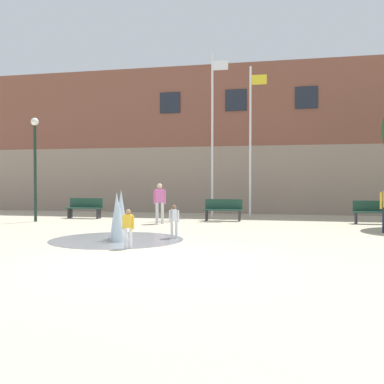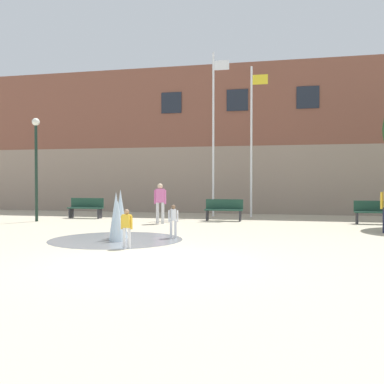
{
  "view_description": "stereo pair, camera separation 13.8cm",
  "coord_description": "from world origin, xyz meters",
  "px_view_note": "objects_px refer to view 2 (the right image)",
  "views": [
    {
      "loc": [
        2.74,
        -8.83,
        1.69
      ],
      "look_at": [
        -0.64,
        6.57,
        1.3
      ],
      "focal_mm": 42.0,
      "sensor_mm": 36.0,
      "label": 1
    },
    {
      "loc": [
        2.87,
        -8.8,
        1.69
      ],
      "look_at": [
        -0.64,
        6.57,
        1.3
      ],
      "focal_mm": 42.0,
      "sensor_mm": 36.0,
      "label": 2
    }
  ],
  "objects_px": {
    "park_bench_under_left_flagpole": "(224,209)",
    "flagpole_right": "(252,137)",
    "flagpole_left": "(214,130)",
    "teen_by_trashcan": "(160,200)",
    "park_bench_far_right": "(376,212)",
    "child_running": "(173,219)",
    "lamp_post_left_lane": "(36,155)",
    "park_bench_far_left": "(86,208)",
    "child_with_pink_shirt": "(127,225)"
  },
  "relations": [
    {
      "from": "park_bench_under_left_flagpole",
      "to": "flagpole_right",
      "type": "xyz_separation_m",
      "value": [
        0.97,
        2.26,
        3.26
      ]
    },
    {
      "from": "flagpole_left",
      "to": "flagpole_right",
      "type": "bearing_deg",
      "value": -0.0
    },
    {
      "from": "park_bench_under_left_flagpole",
      "to": "teen_by_trashcan",
      "type": "relative_size",
      "value": 1.01
    },
    {
      "from": "park_bench_far_right",
      "to": "flagpole_left",
      "type": "relative_size",
      "value": 0.21
    },
    {
      "from": "park_bench_far_right",
      "to": "child_running",
      "type": "height_order",
      "value": "child_running"
    },
    {
      "from": "lamp_post_left_lane",
      "to": "flagpole_right",
      "type": "bearing_deg",
      "value": 26.62
    },
    {
      "from": "teen_by_trashcan",
      "to": "park_bench_far_left",
      "type": "bearing_deg",
      "value": 132.34
    },
    {
      "from": "park_bench_under_left_flagpole",
      "to": "flagpole_left",
      "type": "bearing_deg",
      "value": 110.24
    },
    {
      "from": "child_with_pink_shirt",
      "to": "teen_by_trashcan",
      "type": "height_order",
      "value": "teen_by_trashcan"
    },
    {
      "from": "park_bench_under_left_flagpole",
      "to": "child_running",
      "type": "distance_m",
      "value": 6.04
    },
    {
      "from": "park_bench_far_left",
      "to": "teen_by_trashcan",
      "type": "height_order",
      "value": "teen_by_trashcan"
    },
    {
      "from": "flagpole_right",
      "to": "lamp_post_left_lane",
      "type": "xyz_separation_m",
      "value": [
        -8.55,
        -4.28,
        -0.97
      ]
    },
    {
      "from": "teen_by_trashcan",
      "to": "park_bench_under_left_flagpole",
      "type": "bearing_deg",
      "value": 13.92
    },
    {
      "from": "park_bench_far_left",
      "to": "park_bench_far_right",
      "type": "height_order",
      "value": "same"
    },
    {
      "from": "park_bench_under_left_flagpole",
      "to": "lamp_post_left_lane",
      "type": "distance_m",
      "value": 8.17
    },
    {
      "from": "flagpole_left",
      "to": "park_bench_far_right",
      "type": "bearing_deg",
      "value": -18.92
    },
    {
      "from": "child_with_pink_shirt",
      "to": "flagpole_left",
      "type": "xyz_separation_m",
      "value": [
        0.35,
        10.49,
        3.55
      ]
    },
    {
      "from": "child_running",
      "to": "flagpole_left",
      "type": "distance_m",
      "value": 9.01
    },
    {
      "from": "child_with_pink_shirt",
      "to": "teen_by_trashcan",
      "type": "bearing_deg",
      "value": -67.68
    },
    {
      "from": "park_bench_far_left",
      "to": "lamp_post_left_lane",
      "type": "bearing_deg",
      "value": -122.78
    },
    {
      "from": "park_bench_far_left",
      "to": "child_running",
      "type": "bearing_deg",
      "value": -46.14
    },
    {
      "from": "teen_by_trashcan",
      "to": "child_with_pink_shirt",
      "type": "bearing_deg",
      "value": -104.77
    },
    {
      "from": "park_bench_under_left_flagpole",
      "to": "park_bench_far_right",
      "type": "relative_size",
      "value": 1.0
    },
    {
      "from": "child_with_pink_shirt",
      "to": "lamp_post_left_lane",
      "type": "relative_size",
      "value": 0.23
    },
    {
      "from": "park_bench_under_left_flagpole",
      "to": "child_running",
      "type": "relative_size",
      "value": 1.62
    },
    {
      "from": "park_bench_far_right",
      "to": "lamp_post_left_lane",
      "type": "relative_size",
      "value": 0.37
    },
    {
      "from": "park_bench_under_left_flagpole",
      "to": "flagpole_left",
      "type": "xyz_separation_m",
      "value": [
        -0.83,
        2.26,
        3.65
      ]
    },
    {
      "from": "park_bench_far_left",
      "to": "child_running",
      "type": "xyz_separation_m",
      "value": [
        5.73,
        -5.96,
        0.1
      ]
    },
    {
      "from": "park_bench_far_right",
      "to": "lamp_post_left_lane",
      "type": "height_order",
      "value": "lamp_post_left_lane"
    },
    {
      "from": "park_bench_far_left",
      "to": "park_bench_under_left_flagpole",
      "type": "bearing_deg",
      "value": 0.46
    },
    {
      "from": "flagpole_right",
      "to": "lamp_post_left_lane",
      "type": "bearing_deg",
      "value": -153.38
    },
    {
      "from": "child_running",
      "to": "lamp_post_left_lane",
      "type": "height_order",
      "value": "lamp_post_left_lane"
    },
    {
      "from": "child_with_pink_shirt",
      "to": "teen_by_trashcan",
      "type": "xyz_separation_m",
      "value": [
        -1.09,
        6.44,
        0.35
      ]
    },
    {
      "from": "flagpole_left",
      "to": "lamp_post_left_lane",
      "type": "distance_m",
      "value": 8.1
    },
    {
      "from": "child_with_pink_shirt",
      "to": "child_running",
      "type": "height_order",
      "value": "same"
    },
    {
      "from": "park_bench_far_right",
      "to": "park_bench_far_left",
      "type": "bearing_deg",
      "value": 179.84
    },
    {
      "from": "flagpole_right",
      "to": "child_with_pink_shirt",
      "type": "bearing_deg",
      "value": -101.58
    },
    {
      "from": "flagpole_left",
      "to": "lamp_post_left_lane",
      "type": "xyz_separation_m",
      "value": [
        -6.74,
        -4.28,
        -1.36
      ]
    },
    {
      "from": "flagpole_right",
      "to": "lamp_post_left_lane",
      "type": "height_order",
      "value": "flagpole_right"
    },
    {
      "from": "child_running",
      "to": "flagpole_right",
      "type": "distance_m",
      "value": 8.99
    },
    {
      "from": "teen_by_trashcan",
      "to": "flagpole_right",
      "type": "bearing_deg",
      "value": 27.03
    },
    {
      "from": "flagpole_left",
      "to": "teen_by_trashcan",
      "type": "bearing_deg",
      "value": -109.51
    },
    {
      "from": "child_running",
      "to": "flagpole_right",
      "type": "relative_size",
      "value": 0.14
    },
    {
      "from": "flagpole_left",
      "to": "park_bench_far_left",
      "type": "bearing_deg",
      "value": -157.1
    },
    {
      "from": "child_running",
      "to": "flagpole_right",
      "type": "bearing_deg",
      "value": 141.47
    },
    {
      "from": "child_with_pink_shirt",
      "to": "lamp_post_left_lane",
      "type": "xyz_separation_m",
      "value": [
        -6.39,
        6.21,
        2.19
      ]
    },
    {
      "from": "park_bench_far_left",
      "to": "child_running",
      "type": "height_order",
      "value": "child_running"
    },
    {
      "from": "lamp_post_left_lane",
      "to": "child_with_pink_shirt",
      "type": "bearing_deg",
      "value": -44.17
    },
    {
      "from": "flagpole_left",
      "to": "child_running",
      "type": "bearing_deg",
      "value": -88.24
    },
    {
      "from": "park_bench_far_right",
      "to": "child_running",
      "type": "relative_size",
      "value": 1.62
    }
  ]
}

